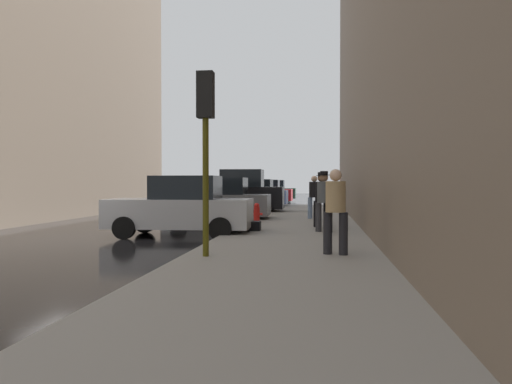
% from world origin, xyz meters
% --- Properties ---
extents(ground_plane, '(120.00, 120.00, 0.00)m').
position_xyz_m(ground_plane, '(0.00, 0.00, 0.00)').
color(ground_plane, black).
extents(sidewalk, '(4.00, 40.00, 0.15)m').
position_xyz_m(sidewalk, '(6.00, 0.00, 0.07)').
color(sidewalk, gray).
rests_on(sidewalk, ground_plane).
extents(parked_silver_sedan, '(4.25, 2.16, 1.79)m').
position_xyz_m(parked_silver_sedan, '(2.65, 1.41, 0.85)').
color(parked_silver_sedan, '#B7BABF').
rests_on(parked_silver_sedan, ground_plane).
extents(parked_gray_coupe, '(4.22, 2.10, 1.79)m').
position_xyz_m(parked_gray_coupe, '(2.65, 6.89, 0.85)').
color(parked_gray_coupe, slate).
rests_on(parked_gray_coupe, ground_plane).
extents(parked_black_suv, '(4.62, 2.11, 2.25)m').
position_xyz_m(parked_black_suv, '(2.65, 12.13, 1.03)').
color(parked_black_suv, black).
rests_on(parked_black_suv, ground_plane).
extents(parked_blue_sedan, '(4.25, 2.15, 1.79)m').
position_xyz_m(parked_blue_sedan, '(2.65, 17.91, 0.85)').
color(parked_blue_sedan, navy).
rests_on(parked_blue_sedan, ground_plane).
extents(parked_red_hatchback, '(4.22, 2.11, 1.79)m').
position_xyz_m(parked_red_hatchback, '(2.65, 23.39, 0.85)').
color(parked_red_hatchback, '#B2191E').
rests_on(parked_red_hatchback, ground_plane).
extents(parked_dark_green_sedan, '(4.21, 2.08, 1.79)m').
position_xyz_m(parked_dark_green_sedan, '(2.65, 28.80, 0.85)').
color(parked_dark_green_sedan, '#193828').
rests_on(parked_dark_green_sedan, ground_plane).
extents(fire_hydrant, '(0.42, 0.22, 0.70)m').
position_xyz_m(fire_hydrant, '(4.45, 4.94, 0.50)').
color(fire_hydrant, red).
rests_on(fire_hydrant, sidewalk).
extents(traffic_light, '(0.32, 0.32, 3.60)m').
position_xyz_m(traffic_light, '(4.50, -3.39, 2.76)').
color(traffic_light, '#514C0F').
rests_on(traffic_light, sidewalk).
extents(pedestrian_in_jeans, '(0.50, 0.40, 1.71)m').
position_xyz_m(pedestrian_in_jeans, '(6.49, 7.11, 1.10)').
color(pedestrian_in_jeans, '#728CB2').
rests_on(pedestrian_in_jeans, sidewalk).
extents(pedestrian_with_fedora, '(0.52, 0.46, 1.78)m').
position_xyz_m(pedestrian_with_fedora, '(6.76, 3.35, 1.14)').
color(pedestrian_with_fedora, black).
rests_on(pedestrian_with_fedora, sidewalk).
extents(pedestrian_in_tan_coat, '(0.53, 0.49, 1.71)m').
position_xyz_m(pedestrian_in_tan_coat, '(7.03, -2.84, 1.10)').
color(pedestrian_in_tan_coat, black).
rests_on(pedestrian_in_tan_coat, sidewalk).
extents(pedestrian_with_beanie, '(0.52, 0.45, 1.78)m').
position_xyz_m(pedestrian_with_beanie, '(6.83, 1.80, 1.14)').
color(pedestrian_with_beanie, '#333338').
rests_on(pedestrian_with_beanie, sidewalk).
extents(duffel_bag, '(0.32, 0.44, 0.28)m').
position_xyz_m(duffel_bag, '(4.78, 1.91, 0.29)').
color(duffel_bag, black).
rests_on(duffel_bag, sidewalk).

